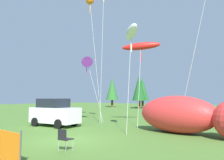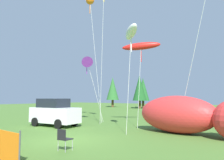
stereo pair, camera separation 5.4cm
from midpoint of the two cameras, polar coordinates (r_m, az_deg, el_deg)
The scene contains 11 objects.
ground_plane at distance 11.51m, azimuth -11.55°, elevation -15.11°, with size 120.00×120.00×0.00m, color #4C752D.
parked_car at distance 16.95m, azimuth -14.70°, elevation -8.22°, with size 3.93×2.07×2.04m.
folding_chair at distance 9.16m, azimuth -12.32°, elevation -14.50°, with size 0.50×0.50×0.87m.
inflatable_cat at distance 13.51m, azimuth 19.19°, elevation -8.96°, with size 6.75×3.06×2.23m.
kite_red_lizard at distance 18.25m, azimuth 7.68°, elevation 8.71°, with size 3.14×3.23×6.72m.
kite_orange_flower at distance 22.37m, azimuth -5.68°, elevation 19.83°, with size 2.43×1.06×11.84m.
kite_white_ghost at distance 14.35m, azimuth 5.14°, elevation 12.31°, with size 1.84×2.01×6.79m.
kite_purple_delta at distance 19.80m, azimuth -6.49°, elevation 5.30°, with size 2.39×1.85×6.27m.
horizon_tree_east at distance 45.52m, azimuth 8.13°, elevation -2.45°, with size 2.58×2.58×6.15m.
horizon_tree_mid at distance 48.99m, azimuth 0.20°, elevation -2.29°, with size 2.79×2.79×6.65m.
horizon_tree_northeast at distance 42.72m, azimuth 7.24°, elevation -2.12°, with size 2.68×2.68×6.41m.
Camera 2 is at (8.40, -7.59, 2.12)m, focal length 35.00 mm.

